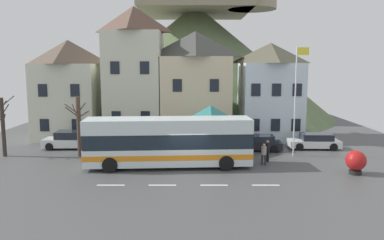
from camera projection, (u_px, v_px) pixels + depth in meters
The scene contains 18 objects.
ground_plane at pixel (190, 172), 25.05m from camera, with size 40.00×60.00×0.07m.
townhouse_00 at pixel (71, 90), 36.23m from camera, with size 5.63×5.87×9.28m.
townhouse_01 at pixel (136, 73), 35.93m from camera, with size 5.12×5.74×12.35m.
townhouse_02 at pixel (197, 86), 35.87m from camera, with size 6.44×5.35×10.05m.
townhouse_03 at pixel (271, 91), 36.18m from camera, with size 5.41×5.87×9.01m.
hilltop_castle at pixel (197, 56), 51.90m from camera, with size 37.00×37.00×24.16m.
transit_bus at pixel (170, 143), 26.02m from camera, with size 11.36×3.22×3.36m.
bus_shelter at pixel (212, 115), 29.83m from camera, with size 3.60×3.60×3.82m.
parked_car_00 at pixel (316, 141), 31.85m from camera, with size 4.22×1.95×1.28m.
parked_car_01 at pixel (257, 143), 31.29m from camera, with size 4.36×2.10×1.26m.
parked_car_02 at pixel (72, 140), 32.14m from camera, with size 4.18×2.07×1.44m.
pedestrian_00 at pixel (265, 153), 26.56m from camera, with size 0.35×0.35×1.52m.
pedestrian_01 at pixel (269, 150), 27.46m from camera, with size 0.30×0.32×1.59m.
public_bench at pixel (220, 143), 32.03m from camera, with size 1.59×0.48×0.87m.
flagpole at pixel (298, 95), 28.75m from camera, with size 0.95×0.10×8.29m.
harbour_buoy at pixel (357, 161), 24.29m from camera, with size 1.30×1.30×1.55m.
bare_tree_00 at pixel (5, 126), 29.04m from camera, with size 1.79×1.40×4.65m.
bare_tree_01 at pixel (80, 125), 29.00m from camera, with size 1.43×1.95×4.60m.
Camera 1 is at (0.22, -24.33, 6.84)m, focal length 35.78 mm.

